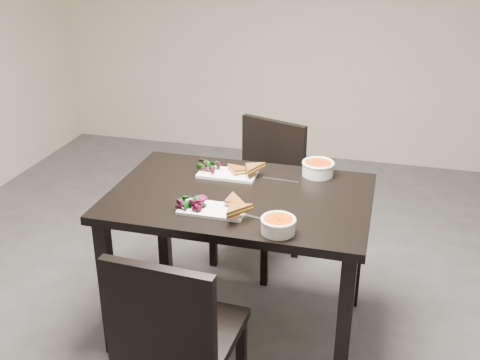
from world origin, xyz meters
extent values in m
plane|color=#47474C|center=(0.00, 0.00, 0.00)|extent=(5.00, 5.00, 0.00)
cube|color=black|center=(-0.24, 0.06, 0.73)|extent=(1.20, 0.80, 0.04)
cube|color=black|center=(-0.78, -0.28, 0.35)|extent=(0.06, 0.06, 0.71)
cube|color=black|center=(0.30, -0.28, 0.35)|extent=(0.06, 0.06, 0.71)
cube|color=black|center=(-0.78, 0.40, 0.35)|extent=(0.06, 0.06, 0.71)
cube|color=black|center=(0.30, 0.40, 0.35)|extent=(0.06, 0.06, 0.71)
cube|color=black|center=(-0.30, -0.58, 0.43)|extent=(0.44, 0.44, 0.04)
cube|color=black|center=(-0.47, -0.39, 0.21)|extent=(0.04, 0.04, 0.41)
cube|color=black|center=(-0.11, -0.41, 0.21)|extent=(0.04, 0.04, 0.41)
cube|color=black|center=(-0.31, -0.77, 0.65)|extent=(0.42, 0.07, 0.40)
cube|color=black|center=(-0.31, 0.68, 0.43)|extent=(0.53, 0.53, 0.04)
cube|color=black|center=(-0.54, 0.57, 0.21)|extent=(0.05, 0.05, 0.41)
cube|color=black|center=(-0.20, 0.45, 0.21)|extent=(0.05, 0.05, 0.41)
cube|color=black|center=(-0.42, 0.91, 0.21)|extent=(0.05, 0.05, 0.41)
cube|color=black|center=(-0.08, 0.79, 0.21)|extent=(0.05, 0.05, 0.41)
cube|color=black|center=(-0.25, 0.86, 0.65)|extent=(0.41, 0.18, 0.40)
cube|color=white|center=(-0.31, -0.15, 0.76)|extent=(0.29, 0.14, 0.01)
cylinder|color=white|center=(0.01, -0.25, 0.78)|extent=(0.14, 0.14, 0.05)
cylinder|color=#DF440A|center=(0.01, -0.25, 0.80)|extent=(0.12, 0.12, 0.02)
torus|color=white|center=(0.01, -0.25, 0.81)|extent=(0.14, 0.14, 0.01)
cube|color=silver|center=(-0.09, -0.16, 0.75)|extent=(0.18, 0.06, 0.00)
cube|color=white|center=(-0.35, 0.24, 0.76)|extent=(0.29, 0.14, 0.01)
cylinder|color=white|center=(0.08, 0.37, 0.78)|extent=(0.15, 0.15, 0.06)
cylinder|color=#DF440A|center=(0.08, 0.37, 0.81)|extent=(0.13, 0.13, 0.02)
torus|color=white|center=(0.08, 0.37, 0.81)|extent=(0.16, 0.16, 0.02)
cube|color=silver|center=(-0.09, 0.25, 0.75)|extent=(0.18, 0.03, 0.00)
camera|label=1|loc=(0.39, -2.27, 1.90)|focal=43.14mm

